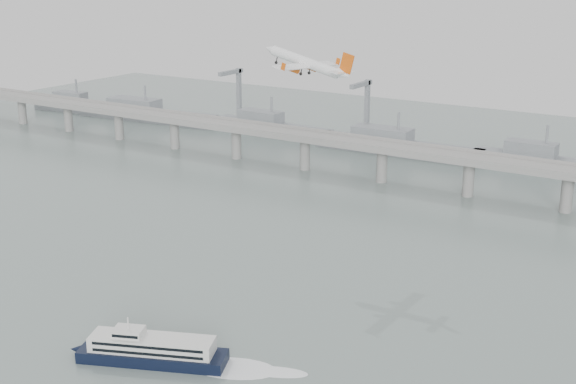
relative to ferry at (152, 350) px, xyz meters
The scene contains 5 objects.
ground 20.56m from the ferry, 84.46° to the left, with size 900.00×900.00×0.00m, color slate.
bridge 220.52m from the ferry, 89.79° to the left, with size 800.00×22.00×23.90m.
distant_fleet 323.82m from the ferry, 118.28° to the left, with size 453.00×60.90×40.00m.
ferry is the anchor object (origin of this frame).
airliner 130.00m from the ferry, 94.40° to the left, with size 43.10×38.88×12.60m.
Camera 1 is at (147.28, -177.43, 119.16)m, focal length 48.00 mm.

